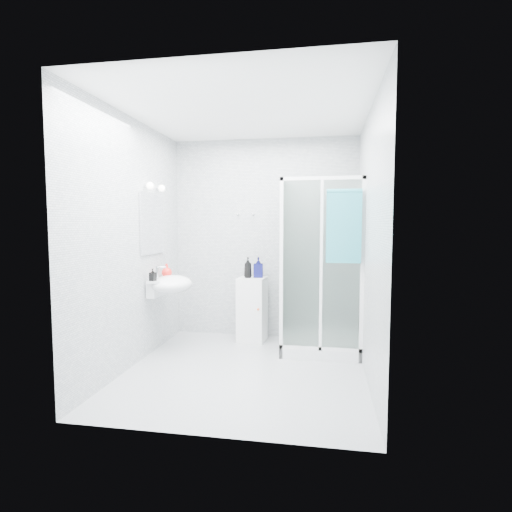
% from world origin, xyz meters
% --- Properties ---
extents(room, '(2.40, 2.60, 2.60)m').
position_xyz_m(room, '(0.00, 0.00, 1.30)').
color(room, silver).
rests_on(room, ground).
extents(shower_enclosure, '(0.90, 0.95, 2.00)m').
position_xyz_m(shower_enclosure, '(0.67, 0.77, 0.45)').
color(shower_enclosure, white).
rests_on(shower_enclosure, ground).
extents(wall_basin, '(0.46, 0.56, 0.35)m').
position_xyz_m(wall_basin, '(-0.99, 0.45, 0.80)').
color(wall_basin, white).
rests_on(wall_basin, ground).
extents(mirror, '(0.02, 0.60, 0.70)m').
position_xyz_m(mirror, '(-1.19, 0.45, 1.50)').
color(mirror, white).
rests_on(mirror, room).
extents(vanity_lights, '(0.10, 0.40, 0.08)m').
position_xyz_m(vanity_lights, '(-1.14, 0.45, 1.92)').
color(vanity_lights, silver).
rests_on(vanity_lights, room).
extents(wall_hooks, '(0.23, 0.06, 0.03)m').
position_xyz_m(wall_hooks, '(-0.25, 1.26, 1.62)').
color(wall_hooks, silver).
rests_on(wall_hooks, room).
extents(storage_cabinet, '(0.36, 0.38, 0.82)m').
position_xyz_m(storage_cabinet, '(-0.12, 1.04, 0.41)').
color(storage_cabinet, white).
rests_on(storage_cabinet, ground).
extents(hand_towel, '(0.36, 0.05, 0.77)m').
position_xyz_m(hand_towel, '(0.98, 0.37, 1.49)').
color(hand_towel, teal).
rests_on(hand_towel, shower_enclosure).
extents(shampoo_bottle_a, '(0.13, 0.13, 0.26)m').
position_xyz_m(shampoo_bottle_a, '(-0.17, 1.03, 0.95)').
color(shampoo_bottle_a, black).
rests_on(shampoo_bottle_a, storage_cabinet).
extents(shampoo_bottle_b, '(0.13, 0.13, 0.26)m').
position_xyz_m(shampoo_bottle_b, '(-0.05, 1.08, 0.95)').
color(shampoo_bottle_b, '#0B0D47').
rests_on(shampoo_bottle_b, storage_cabinet).
extents(soap_dispenser_orange, '(0.16, 0.16, 0.16)m').
position_xyz_m(soap_dispenser_orange, '(-1.08, 0.61, 0.94)').
color(soap_dispenser_orange, red).
rests_on(soap_dispenser_orange, wall_basin).
extents(soap_dispenser_black, '(0.08, 0.08, 0.14)m').
position_xyz_m(soap_dispenser_black, '(-1.11, 0.26, 0.93)').
color(soap_dispenser_black, black).
rests_on(soap_dispenser_black, wall_basin).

